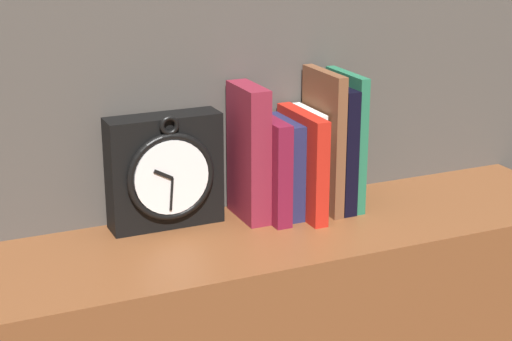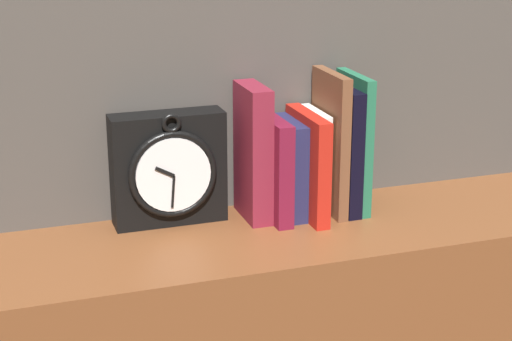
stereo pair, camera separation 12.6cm
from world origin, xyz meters
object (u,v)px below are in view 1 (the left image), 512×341
(clock, at_px, (165,172))
(book_slot1_maroon, at_px, (269,168))
(book_slot6_black, at_px, (335,147))
(book_slot0_maroon, at_px, (249,153))
(book_slot3_red, at_px, (302,164))
(book_slot5_brown, at_px, (323,141))
(book_slot2_navy, at_px, (283,167))
(book_slot4_white, at_px, (308,159))
(book_slot7_green, at_px, (345,140))

(clock, height_order, book_slot1_maroon, clock)
(book_slot6_black, bearing_deg, book_slot0_maroon, 176.27)
(book_slot3_red, distance_m, book_slot5_brown, 0.06)
(book_slot2_navy, bearing_deg, book_slot0_maroon, 175.85)
(book_slot4_white, bearing_deg, book_slot5_brown, -26.35)
(book_slot7_green, bearing_deg, clock, 174.78)
(book_slot3_red, relative_size, book_slot4_white, 1.01)
(book_slot1_maroon, xyz_separation_m, book_slot6_black, (0.13, 0.00, 0.02))
(book_slot6_black, xyz_separation_m, book_slot7_green, (0.02, 0.00, 0.01))
(book_slot2_navy, bearing_deg, book_slot7_green, -2.41)
(book_slot1_maroon, bearing_deg, book_slot6_black, 0.73)
(book_slot2_navy, bearing_deg, clock, 173.14)
(clock, height_order, book_slot0_maroon, book_slot0_maroon)
(book_slot7_green, bearing_deg, book_slot0_maroon, 177.00)
(book_slot0_maroon, xyz_separation_m, book_slot7_green, (0.19, -0.01, 0.00))
(book_slot1_maroon, bearing_deg, book_slot7_green, 0.98)
(clock, bearing_deg, book_slot5_brown, -6.43)
(book_slot1_maroon, distance_m, book_slot3_red, 0.06)
(book_slot3_red, relative_size, book_slot7_green, 0.76)
(book_slot6_black, distance_m, book_slot7_green, 0.02)
(clock, height_order, book_slot4_white, clock)
(book_slot2_navy, height_order, book_slot5_brown, book_slot5_brown)
(book_slot0_maroon, height_order, book_slot1_maroon, book_slot0_maroon)
(book_slot2_navy, distance_m, book_slot5_brown, 0.09)
(clock, relative_size, book_slot4_white, 1.10)
(clock, distance_m, book_slot5_brown, 0.29)
(book_slot3_red, relative_size, book_slot6_black, 0.83)
(book_slot5_brown, height_order, book_slot7_green, book_slot5_brown)
(book_slot0_maroon, bearing_deg, book_slot3_red, -13.97)
(book_slot2_navy, bearing_deg, book_slot6_black, -3.47)
(book_slot2_navy, bearing_deg, book_slot5_brown, -5.24)
(book_slot0_maroon, xyz_separation_m, book_slot4_white, (0.12, 0.00, -0.03))
(book_slot3_red, xyz_separation_m, book_slot6_black, (0.07, 0.01, 0.02))
(book_slot1_maroon, relative_size, book_slot5_brown, 0.71)
(book_slot3_red, xyz_separation_m, book_slot5_brown, (0.05, 0.01, 0.03))
(book_slot4_white, height_order, book_slot6_black, book_slot6_black)
(clock, distance_m, book_slot7_green, 0.34)
(book_slot2_navy, xyz_separation_m, book_slot7_green, (0.13, -0.01, 0.04))
(book_slot4_white, bearing_deg, book_slot2_navy, -174.77)
(book_slot4_white, xyz_separation_m, book_slot5_brown, (0.02, -0.01, 0.04))
(clock, distance_m, book_slot1_maroon, 0.19)
(book_slot3_red, height_order, book_slot6_black, book_slot6_black)
(clock, height_order, book_slot5_brown, book_slot5_brown)
(book_slot1_maroon, height_order, book_slot5_brown, book_slot5_brown)
(book_slot4_white, bearing_deg, book_slot7_green, -8.07)
(book_slot4_white, relative_size, book_slot7_green, 0.75)
(book_slot1_maroon, relative_size, book_slot4_white, 0.98)
(book_slot2_navy, distance_m, book_slot7_green, 0.13)
(book_slot0_maroon, height_order, book_slot3_red, book_slot0_maroon)
(book_slot5_brown, bearing_deg, book_slot1_maroon, -179.57)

